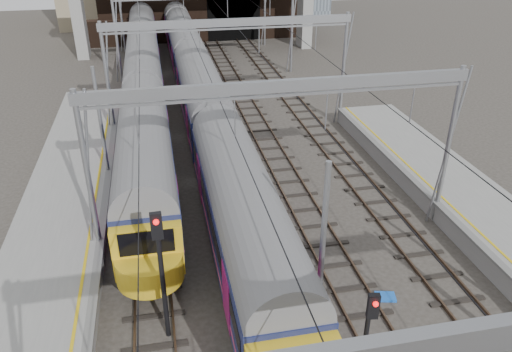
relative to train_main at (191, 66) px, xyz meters
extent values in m
cube|color=gray|center=(-8.20, -28.31, -1.95)|extent=(4.20, 55.00, 1.10)
cube|color=slate|center=(-6.15, -28.31, -1.45)|extent=(0.35, 55.00, 0.12)
cube|color=gold|center=(-6.65, -28.31, -1.39)|extent=(0.12, 55.00, 0.01)
cube|color=#4C3828|center=(-4.72, -15.81, -2.41)|extent=(0.08, 80.00, 0.16)
cube|color=#4C3828|center=(-3.28, -15.81, -2.41)|extent=(0.08, 80.00, 0.16)
cube|color=black|center=(-4.00, -15.81, -2.49)|extent=(2.40, 80.00, 0.14)
cube|color=#4C3828|center=(-0.72, -15.81, -2.41)|extent=(0.08, 80.00, 0.16)
cube|color=#4C3828|center=(0.72, -15.81, -2.41)|extent=(0.08, 80.00, 0.16)
cube|color=black|center=(0.00, -15.81, -2.49)|extent=(2.40, 80.00, 0.14)
cube|color=#4C3828|center=(3.28, -15.81, -2.41)|extent=(0.08, 80.00, 0.16)
cube|color=#4C3828|center=(4.72, -15.81, -2.41)|extent=(0.08, 80.00, 0.16)
cube|color=black|center=(4.00, -15.81, -2.49)|extent=(2.40, 80.00, 0.14)
cube|color=#4C3828|center=(7.28, -15.81, -2.41)|extent=(0.08, 80.00, 0.16)
cube|color=#4C3828|center=(8.72, -15.81, -2.41)|extent=(0.08, 80.00, 0.16)
cube|color=black|center=(8.00, -15.81, -2.49)|extent=(2.40, 80.00, 0.14)
cube|color=gray|center=(2.00, -36.81, 5.10)|extent=(16.80, 0.28, 0.50)
cylinder|color=gray|center=(-6.20, -22.81, 1.50)|extent=(0.24, 0.24, 8.00)
cylinder|color=gray|center=(10.20, -22.81, 1.50)|extent=(0.24, 0.24, 8.00)
cube|color=gray|center=(2.00, -22.81, 5.10)|extent=(16.80, 0.28, 0.50)
cylinder|color=gray|center=(-6.20, -8.81, 1.50)|extent=(0.24, 0.24, 8.00)
cylinder|color=gray|center=(10.20, -8.81, 1.50)|extent=(0.24, 0.24, 8.00)
cube|color=gray|center=(2.00, -8.81, 5.10)|extent=(16.80, 0.28, 0.50)
cylinder|color=gray|center=(-6.20, 5.19, 1.50)|extent=(0.24, 0.24, 8.00)
cylinder|color=gray|center=(10.20, 5.19, 1.50)|extent=(0.24, 0.24, 8.00)
cylinder|color=gray|center=(-6.20, 17.19, 1.50)|extent=(0.24, 0.24, 8.00)
cylinder|color=gray|center=(10.20, 17.19, 1.50)|extent=(0.24, 0.24, 8.00)
cube|color=black|center=(-4.00, -15.81, 3.00)|extent=(0.03, 80.00, 0.03)
cube|color=black|center=(0.00, -15.81, 3.00)|extent=(0.03, 80.00, 0.03)
cube|color=black|center=(4.00, -15.81, 3.00)|extent=(0.03, 80.00, 0.03)
cube|color=black|center=(8.00, -15.81, 3.00)|extent=(0.03, 80.00, 0.03)
cube|color=black|center=(4.00, 21.19, 2.00)|extent=(26.00, 2.00, 9.00)
cube|color=black|center=(7.00, 20.17, 0.10)|extent=(6.50, 0.10, 5.20)
cube|color=black|center=(-8.00, 20.19, -1.00)|extent=(6.00, 1.50, 3.00)
cube|color=gray|center=(-10.50, 15.19, 1.60)|extent=(1.20, 2.50, 8.20)
cube|color=gray|center=(14.50, 15.19, 1.60)|extent=(1.20, 2.50, 8.20)
cube|color=black|center=(0.00, 0.08, -2.15)|extent=(2.19, 64.88, 0.70)
cube|color=#141C47|center=(0.00, 0.08, -0.26)|extent=(2.79, 64.88, 2.49)
cylinder|color=slate|center=(0.00, 0.08, 0.98)|extent=(2.73, 64.38, 2.73)
cube|color=black|center=(0.00, 0.08, 0.14)|extent=(2.81, 63.68, 0.75)
cube|color=#C63D5E|center=(0.00, 0.08, -0.96)|extent=(2.81, 63.88, 0.12)
cube|color=black|center=(-4.00, -1.17, -2.15)|extent=(2.20, 48.85, 0.70)
cube|color=#141C47|center=(-4.00, -1.17, -0.25)|extent=(2.80, 48.85, 2.50)
cylinder|color=slate|center=(-4.00, -1.17, 1.00)|extent=(2.75, 48.35, 2.75)
cube|color=black|center=(-4.00, -1.17, 0.15)|extent=(2.82, 47.65, 0.75)
cube|color=#C63D5E|center=(-4.00, -1.17, -0.95)|extent=(2.82, 47.85, 0.12)
cube|color=gold|center=(-4.00, -25.74, -0.35)|extent=(2.75, 0.60, 2.30)
cube|color=black|center=(-4.00, -25.91, 0.25)|extent=(2.10, 0.08, 1.00)
cylinder|color=black|center=(-3.49, -28.05, 0.13)|extent=(0.18, 0.18, 5.27)
cube|color=black|center=(-3.49, -28.23, 2.43)|extent=(0.40, 0.20, 0.99)
sphere|color=red|center=(-3.49, -28.35, 2.65)|extent=(0.20, 0.20, 0.20)
cylinder|color=black|center=(2.30, -32.14, -0.30)|extent=(0.15, 0.15, 4.40)
cube|color=black|center=(2.30, -32.32, 1.62)|extent=(0.35, 0.23, 0.83)
sphere|color=red|center=(2.30, -32.44, 1.81)|extent=(0.17, 0.17, 0.17)
cube|color=blue|center=(-0.10, -27.64, -2.46)|extent=(0.85, 0.71, 0.09)
cube|color=blue|center=(-0.03, -27.10, -2.46)|extent=(0.93, 0.81, 0.09)
cube|color=blue|center=(5.26, -27.78, -2.46)|extent=(0.92, 0.75, 0.10)
camera|label=1|loc=(-3.07, -42.10, 11.32)|focal=35.00mm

